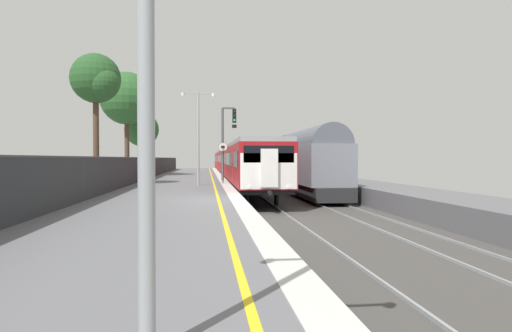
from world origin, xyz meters
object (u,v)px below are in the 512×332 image
Objects in this scene: signal_gantry at (226,135)px; background_tree_left at (128,100)px; background_tree_centre at (97,81)px; commuter_train_at_platform at (232,161)px; background_tree_right at (142,130)px; speed_limit_sign at (223,157)px; freight_train_adjacent_track at (278,160)px; platform_lamp_mid at (198,130)px.

background_tree_left is at bearing 134.49° from signal_gantry.
background_tree_left is 1.20× the size of background_tree_centre.
commuter_train_at_platform is 7.67× the size of background_tree_centre.
signal_gantry is at bearing -94.61° from commuter_train_at_platform.
background_tree_right is (0.61, 4.50, -2.44)m from background_tree_left.
signal_gantry reaches higher than speed_limit_sign.
background_tree_centre is (-7.78, -4.96, 2.88)m from signal_gantry.
freight_train_adjacent_track is 15.03m from background_tree_left.
background_tree_right is at bearing 114.77° from speed_limit_sign.
signal_gantry is 3.51m from speed_limit_sign.
signal_gantry reaches higher than commuter_train_at_platform.
commuter_train_at_platform is 9.56× the size of background_tree_right.
signal_gantry is 15.32m from background_tree_right.
commuter_train_at_platform is at bearing 29.63° from background_tree_right.
speed_limit_sign is at bearing -55.34° from background_tree_left.
background_tree_right is (-13.33, 2.93, 2.94)m from freight_train_adjacent_track.
background_tree_left is at bearing 124.66° from speed_limit_sign.
freight_train_adjacent_track reaches higher than speed_limit_sign.
platform_lamp_mid is (-1.55, -2.23, 1.61)m from speed_limit_sign.
background_tree_left is 5.16m from background_tree_right.
background_tree_left reaches higher than commuter_train_at_platform.
background_tree_centre is at bearing -111.63° from commuter_train_at_platform.
background_tree_centre is (-7.42, -1.86, 4.49)m from speed_limit_sign.
freight_train_adjacent_track is 4.91× the size of background_tree_centre.
background_tree_left is (-8.09, 11.71, 5.17)m from speed_limit_sign.
commuter_train_at_platform is 6.38× the size of background_tree_left.
freight_train_adjacent_track is 6.12× the size of background_tree_right.
signal_gantry is at bearing -45.51° from background_tree_left.
platform_lamp_mid is at bearing -115.51° from freight_train_adjacent_track.
freight_train_adjacent_track is 6.83× the size of platform_lamp_mid.
platform_lamp_mid is 6.55m from background_tree_centre.
platform_lamp_mid is at bearing -98.14° from commuter_train_at_platform.
commuter_train_at_platform is 18.58m from signal_gantry.
signal_gantry reaches higher than freight_train_adjacent_track.
signal_gantry is 0.57× the size of background_tree_left.
background_tree_right reaches higher than speed_limit_sign.
speed_limit_sign is at bearing -65.23° from background_tree_right.
background_tree_left reaches higher than platform_lamp_mid.
speed_limit_sign is 8.87m from background_tree_centre.
commuter_train_at_platform is 10.68× the size of platform_lamp_mid.
background_tree_right is at bearing 107.83° from platform_lamp_mid.
background_tree_centre is 18.15m from background_tree_right.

